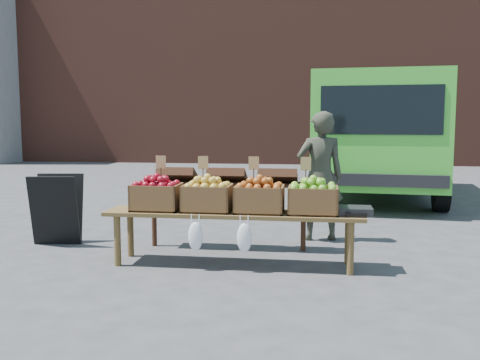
% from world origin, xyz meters
% --- Properties ---
extents(ground, '(80.00, 80.00, 0.00)m').
position_xyz_m(ground, '(0.00, 0.00, 0.00)').
color(ground, '#404042').
extents(brick_building, '(24.00, 4.00, 10.00)m').
position_xyz_m(brick_building, '(0.00, 15.00, 5.00)').
color(brick_building, brown).
rests_on(brick_building, ground).
extents(delivery_van, '(2.87, 5.41, 2.33)m').
position_xyz_m(delivery_van, '(2.08, 5.36, 1.17)').
color(delivery_van, green).
rests_on(delivery_van, ground).
extents(vendor, '(0.67, 0.51, 1.64)m').
position_xyz_m(vendor, '(0.93, 1.21, 0.82)').
color(vendor, '#313427').
rests_on(vendor, ground).
extents(chalkboard_sign, '(0.62, 0.40, 0.87)m').
position_xyz_m(chalkboard_sign, '(-2.28, 0.51, 0.44)').
color(chalkboard_sign, black).
rests_on(chalkboard_sign, ground).
extents(back_table, '(2.10, 0.44, 1.04)m').
position_xyz_m(back_table, '(-0.16, 0.58, 0.52)').
color(back_table, '#341C10').
rests_on(back_table, ground).
extents(display_bench, '(2.70, 0.56, 0.57)m').
position_xyz_m(display_bench, '(0.02, -0.14, 0.28)').
color(display_bench, brown).
rests_on(display_bench, ground).
extents(crate_golden_apples, '(0.50, 0.40, 0.28)m').
position_xyz_m(crate_golden_apples, '(-0.80, -0.14, 0.71)').
color(crate_golden_apples, maroon).
rests_on(crate_golden_apples, display_bench).
extents(crate_russet_pears, '(0.50, 0.40, 0.28)m').
position_xyz_m(crate_russet_pears, '(-0.25, -0.14, 0.71)').
color(crate_russet_pears, gold).
rests_on(crate_russet_pears, display_bench).
extents(crate_red_apples, '(0.50, 0.40, 0.28)m').
position_xyz_m(crate_red_apples, '(0.30, -0.14, 0.71)').
color(crate_red_apples, '#AC5519').
rests_on(crate_red_apples, display_bench).
extents(crate_green_apples, '(0.50, 0.40, 0.28)m').
position_xyz_m(crate_green_apples, '(0.85, -0.14, 0.71)').
color(crate_green_apples, '#5C9B2D').
rests_on(crate_green_apples, display_bench).
extents(weighing_scale, '(0.34, 0.30, 0.08)m').
position_xyz_m(weighing_scale, '(1.27, -0.14, 0.61)').
color(weighing_scale, black).
rests_on(weighing_scale, display_bench).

